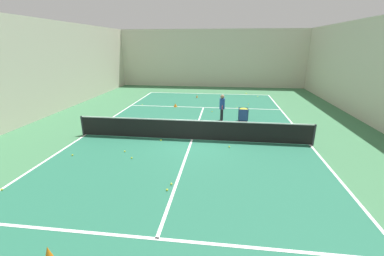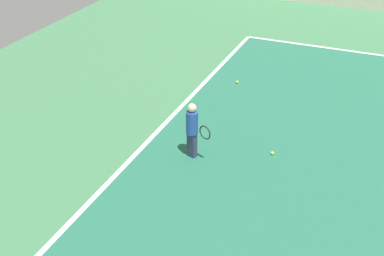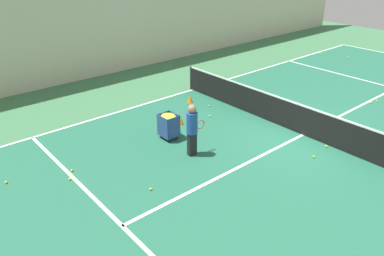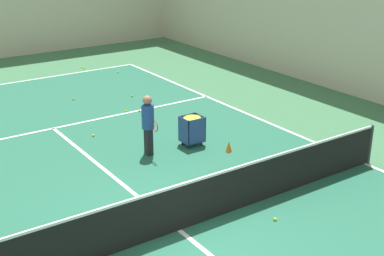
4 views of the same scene
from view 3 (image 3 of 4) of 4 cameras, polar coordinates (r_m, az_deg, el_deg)
ground_plane at (r=12.88m, az=16.53°, el=-1.02°), size 37.66×37.66×0.00m
court_playing_area at (r=12.87m, az=16.53°, el=-1.01°), size 11.21×24.97×0.00m
line_sideline_right at (r=16.25m, az=0.09°, el=5.85°), size 0.10×24.97×0.00m
line_service_far at (r=8.76m, az=-10.60°, el=-14.47°), size 11.21×0.10×0.00m
line_centre_service at (r=12.87m, az=16.54°, el=-1.00°), size 0.10×13.73×0.00m
hall_enclosure_right at (r=19.00m, az=-9.05°, el=17.92°), size 0.15×33.96×6.05m
tennis_net at (r=12.65m, az=16.83°, el=1.11°), size 11.51×0.10×1.02m
coach_at_net at (r=10.78m, az=0.02°, el=0.19°), size 0.35×0.66×1.61m
ball_cart at (r=11.90m, az=-3.60°, el=0.98°), size 0.57×0.50×0.84m
training_cone_1 at (r=13.00m, az=-1.66°, el=1.15°), size 0.18×0.18×0.30m
training_cone_4 at (r=14.86m, az=-0.27°, el=4.49°), size 0.23×0.23×0.31m
tennis_ball_2 at (r=14.37m, az=12.39°, el=2.55°), size 0.07×0.07×0.07m
tennis_ball_3 at (r=22.93m, az=18.94°, el=10.61°), size 0.07×0.07×0.07m
tennis_ball_4 at (r=16.69m, az=26.37°, el=3.72°), size 0.07×0.07×0.07m
tennis_ball_8 at (r=11.60m, az=18.06°, el=-4.19°), size 0.07×0.07×0.07m
tennis_ball_10 at (r=10.57m, az=-18.15°, el=-7.38°), size 0.07×0.07×0.07m
tennis_ball_11 at (r=13.64m, az=2.71°, el=1.85°), size 0.07×0.07×0.07m
tennis_ball_13 at (r=14.53m, az=2.58°, el=3.42°), size 0.07×0.07×0.07m
tennis_ball_14 at (r=15.35m, az=-3.05°, el=4.69°), size 0.07×0.07×0.07m
tennis_ball_15 at (r=9.73m, az=-6.32°, el=-9.22°), size 0.07×0.07×0.07m
tennis_ball_17 at (r=11.06m, az=-26.48°, el=-7.41°), size 0.07×0.07×0.07m
tennis_ball_19 at (r=22.82m, az=22.64°, el=9.95°), size 0.07×0.07×0.07m
tennis_ball_21 at (r=10.92m, az=-17.85°, el=-6.16°), size 0.07×0.07×0.07m
tennis_ball_22 at (r=16.38m, az=25.60°, el=3.48°), size 0.07×0.07×0.07m
tennis_ball_24 at (r=12.54m, az=23.06°, el=-2.69°), size 0.07×0.07×0.07m
tennis_ball_28 at (r=12.31m, az=19.77°, el=-2.62°), size 0.07×0.07×0.07m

